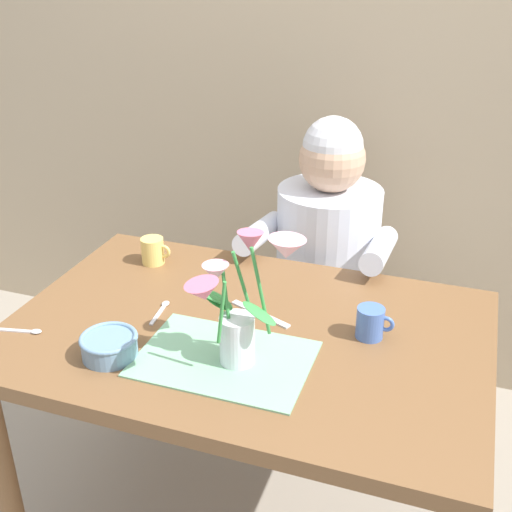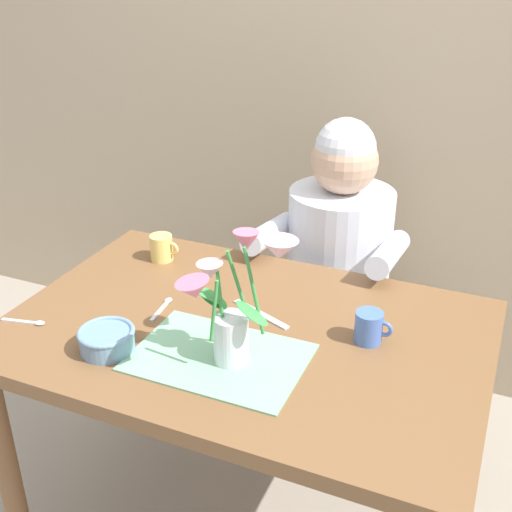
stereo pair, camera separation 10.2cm
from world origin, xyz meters
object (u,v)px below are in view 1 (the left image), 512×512
Objects in this scene: coffee_cup at (153,251)px; ceramic_bowl at (109,345)px; flower_vase at (241,302)px; seated_person at (325,282)px; tea_cup at (371,323)px; dinner_knife at (260,314)px.

ceramic_bowl is at bearing -74.76° from coffee_cup.
flower_vase reaches higher than coffee_cup.
seated_person is 0.84m from flower_vase.
coffee_cup reaches higher than ceramic_bowl.
coffee_cup is at bearing 137.21° from flower_vase.
flower_vase reaches higher than tea_cup.
ceramic_bowl reaches higher than dinner_knife.
tea_cup is (0.24, -0.55, 0.22)m from seated_person.
ceramic_bowl is at bearing -111.11° from seated_person.
tea_cup is at bearing 39.43° from flower_vase.
seated_person reaches higher than flower_vase.
flower_vase is 3.53× the size of tea_cup.
dinner_knife is 2.04× the size of coffee_cup.
tea_cup is at bearing -66.74° from seated_person.
seated_person is at bearing 39.33° from coffee_cup.
dinner_knife is 0.29m from tea_cup.
tea_cup reaches higher than ceramic_bowl.
coffee_cup is (-0.69, 0.19, 0.00)m from tea_cup.
seated_person reaches higher than dinner_knife.
dinner_knife is (0.27, 0.29, -0.03)m from ceramic_bowl.
flower_vase is 0.36m from tea_cup.
seated_person is 12.20× the size of tea_cup.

